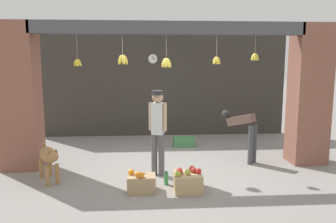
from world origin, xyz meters
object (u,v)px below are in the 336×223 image
Objects in this scene: fruit_crate_oranges at (141,182)px; wall_clock at (153,59)px; shopkeeper at (158,127)px; dog at (49,157)px; produce_box_green at (184,142)px; fruit_crate_apples at (188,181)px; worker_stooping at (243,129)px; water_bottle at (166,178)px.

wall_clock reaches higher than fruit_crate_oranges.
dog is at bearing 26.96° from shopkeeper.
shopkeeper is 2.99× the size of produce_box_green.
dog is at bearing 166.07° from fruit_crate_apples.
wall_clock reaches higher than dog.
wall_clock is (1.90, 3.59, 1.74)m from dog.
shopkeeper is at bearing -89.76° from wall_clock.
worker_stooping is 2.65m from fruit_crate_oranges.
dog is at bearing -117.89° from wall_clock.
fruit_crate_apples is at bearing -42.43° from water_bottle.
fruit_crate_oranges is 0.86× the size of produce_box_green.
shopkeeper is at bearing 67.20° from dog.
worker_stooping is 2.18m from water_bottle.
dog is 3.86m from worker_stooping.
fruit_crate_oranges is at bearing 88.92° from shopkeeper.
wall_clock is (-0.14, 3.88, 2.08)m from water_bottle.
shopkeeper is 2.37m from produce_box_green.
worker_stooping is 3.89× the size of wall_clock.
wall_clock is at bearing 122.81° from dog.
wall_clock is at bearing 92.04° from water_bottle.
worker_stooping is 4.53× the size of water_bottle.
wall_clock reaches higher than shopkeeper.
dog is 3.54m from produce_box_green.
fruit_crate_oranges is at bearing -93.99° from wall_clock.
dog is 2.46m from fruit_crate_apples.
fruit_crate_apples is at bearing -83.59° from wall_clock.
water_bottle is 0.86× the size of wall_clock.
fruit_crate_oranges reaches higher than produce_box_green.
water_bottle reaches higher than produce_box_green.
produce_box_green is at bearing 84.05° from worker_stooping.
fruit_crate_apples is 4.67m from wall_clock.
worker_stooping is at bearing 48.48° from fruit_crate_apples.
produce_box_green is (2.64, 2.32, -0.34)m from dog.
worker_stooping is at bearing 36.09° from water_bottle.
shopkeeper reaches higher than produce_box_green.
dog is 0.82× the size of worker_stooping.
shopkeeper reaches higher than fruit_crate_oranges.
wall_clock is (-0.01, 3.37, 1.26)m from shopkeeper.
water_bottle is (-1.69, -1.23, -0.60)m from worker_stooping.
wall_clock is (-1.83, 2.64, 1.48)m from worker_stooping.
shopkeeper is 5.80× the size of wall_clock.
worker_stooping reaches higher than fruit_crate_apples.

